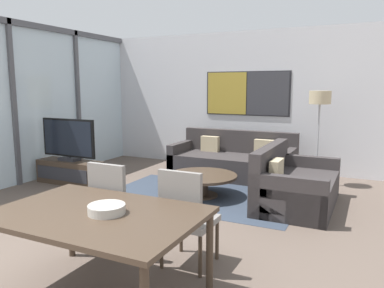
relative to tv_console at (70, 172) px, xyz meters
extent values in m
cube|color=silver|center=(2.22, 2.60, 1.20)|extent=(6.95, 0.06, 2.80)
cube|color=#2D2D33|center=(2.40, 2.56, 1.35)|extent=(1.77, 0.01, 0.90)
cube|color=#B29333|center=(1.96, 2.56, 1.35)|extent=(0.84, 0.02, 0.86)
cube|color=#38383D|center=(2.83, 2.56, 1.35)|extent=(0.84, 0.02, 0.86)
cube|color=silver|center=(-0.76, -0.46, 1.20)|extent=(0.02, 6.13, 2.80)
cube|color=#515156|center=(-0.73, -0.46, 2.55)|extent=(0.07, 6.13, 0.10)
cube|color=#515156|center=(-0.73, -0.46, 1.20)|extent=(0.07, 0.08, 2.80)
cube|color=#515156|center=(-0.73, 1.07, 1.20)|extent=(0.07, 0.08, 2.80)
cube|color=#333D4C|center=(2.42, 0.30, -0.20)|extent=(2.95, 1.74, 0.01)
cube|color=#423326|center=(0.00, 0.00, 0.00)|extent=(1.21, 0.39, 0.41)
cube|color=#2D2D33|center=(0.00, -0.20, 0.00)|extent=(1.12, 0.01, 0.22)
cube|color=#2D2D33|center=(0.00, 0.00, 0.23)|extent=(0.36, 0.20, 0.05)
cube|color=#2D2D33|center=(0.00, 0.00, 0.29)|extent=(0.06, 0.03, 0.08)
cube|color=black|center=(0.00, 0.00, 0.61)|extent=(1.13, 0.04, 0.66)
cube|color=black|center=(0.00, -0.02, 0.61)|extent=(1.05, 0.01, 0.60)
cube|color=#383333|center=(2.42, 1.65, 0.01)|extent=(2.26, 0.98, 0.42)
cube|color=#383333|center=(2.42, 2.06, 0.22)|extent=(2.26, 0.16, 0.85)
cube|color=#383333|center=(1.36, 1.65, 0.10)|extent=(0.14, 0.98, 0.60)
cube|color=#383333|center=(3.48, 1.65, 0.10)|extent=(0.14, 0.98, 0.60)
cube|color=#C6B289|center=(1.88, 1.88, 0.37)|extent=(0.36, 0.12, 0.30)
cube|color=#C6B289|center=(2.97, 1.88, 0.37)|extent=(0.36, 0.12, 0.30)
cube|color=#383333|center=(3.85, 0.46, 0.01)|extent=(0.98, 1.62, 0.42)
cube|color=#383333|center=(3.44, 0.46, 0.22)|extent=(0.16, 1.62, 0.85)
cube|color=#383333|center=(3.85, -0.28, 0.10)|extent=(0.98, 0.14, 0.60)
cube|color=#383333|center=(3.85, 1.20, 0.10)|extent=(0.98, 0.14, 0.60)
cube|color=#C6B289|center=(3.62, 0.09, 0.37)|extent=(0.12, 0.36, 0.30)
cylinder|color=#423326|center=(2.42, 0.30, -0.19)|extent=(0.49, 0.49, 0.03)
cylinder|color=#423326|center=(2.42, 0.30, -0.05)|extent=(0.19, 0.19, 0.31)
cylinder|color=#423326|center=(2.42, 0.30, 0.12)|extent=(1.08, 1.08, 0.04)
cube|color=#423326|center=(2.85, -2.65, 0.50)|extent=(1.63, 1.09, 0.04)
cylinder|color=#423326|center=(2.09, -2.16, 0.14)|extent=(0.06, 0.06, 0.69)
cylinder|color=#423326|center=(3.60, -2.16, 0.14)|extent=(0.06, 0.06, 0.69)
cube|color=gray|center=(2.45, -1.83, 0.22)|extent=(0.46, 0.46, 0.06)
cube|color=gray|center=(2.45, -2.03, 0.50)|extent=(0.42, 0.05, 0.50)
cylinder|color=#423326|center=(2.25, -2.03, -0.01)|extent=(0.04, 0.04, 0.40)
cylinder|color=#423326|center=(2.65, -2.03, -0.01)|extent=(0.04, 0.04, 0.40)
cylinder|color=#423326|center=(2.25, -1.63, -0.01)|extent=(0.04, 0.04, 0.40)
cylinder|color=#423326|center=(2.65, -1.63, -0.01)|extent=(0.04, 0.04, 0.40)
cube|color=gray|center=(3.24, -1.79, 0.22)|extent=(0.46, 0.46, 0.06)
cube|color=gray|center=(3.24, -2.00, 0.50)|extent=(0.42, 0.05, 0.50)
cylinder|color=#423326|center=(3.04, -1.99, -0.01)|extent=(0.04, 0.04, 0.40)
cylinder|color=#423326|center=(3.44, -1.99, -0.01)|extent=(0.04, 0.04, 0.40)
cylinder|color=#423326|center=(3.04, -1.59, -0.01)|extent=(0.04, 0.04, 0.40)
cylinder|color=#423326|center=(3.44, -1.59, -0.01)|extent=(0.04, 0.04, 0.40)
cylinder|color=#B7B2A8|center=(2.94, -2.64, 0.56)|extent=(0.29, 0.29, 0.07)
torus|color=#B7B2A8|center=(2.94, -2.64, 0.59)|extent=(0.29, 0.29, 0.02)
cylinder|color=#2D2D33|center=(3.93, 1.75, -0.19)|extent=(0.28, 0.28, 0.02)
cylinder|color=#B7B7BC|center=(3.93, 1.75, 0.51)|extent=(0.03, 0.03, 1.38)
cylinder|color=#C6B289|center=(3.93, 1.75, 1.31)|extent=(0.36, 0.36, 0.22)
camera|label=1|loc=(4.74, -4.85, 1.50)|focal=35.00mm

